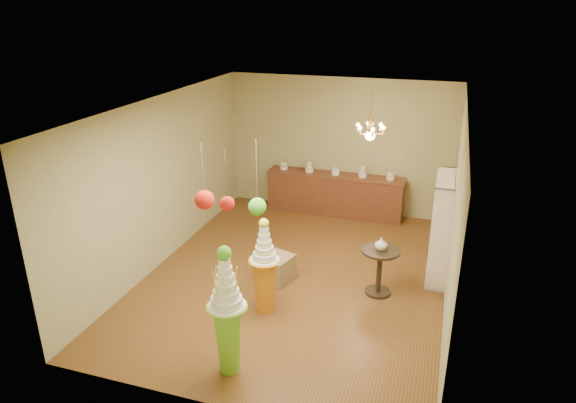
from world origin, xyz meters
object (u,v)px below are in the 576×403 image
(pedestal_green, at_px, (228,323))
(pedestal_orange, at_px, (265,277))
(round_table, at_px, (380,265))
(sideboard, at_px, (335,193))

(pedestal_green, bearing_deg, pedestal_orange, 91.47)
(round_table, bearing_deg, pedestal_orange, -147.26)
(pedestal_green, relative_size, round_table, 2.26)
(pedestal_green, distance_m, round_table, 2.94)
(pedestal_green, height_order, round_table, pedestal_green)
(sideboard, relative_size, round_table, 3.80)
(pedestal_green, relative_size, sideboard, 0.59)
(pedestal_orange, bearing_deg, pedestal_green, -88.53)
(pedestal_green, xyz_separation_m, round_table, (1.56, 2.48, -0.21))
(round_table, bearing_deg, sideboard, 115.00)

